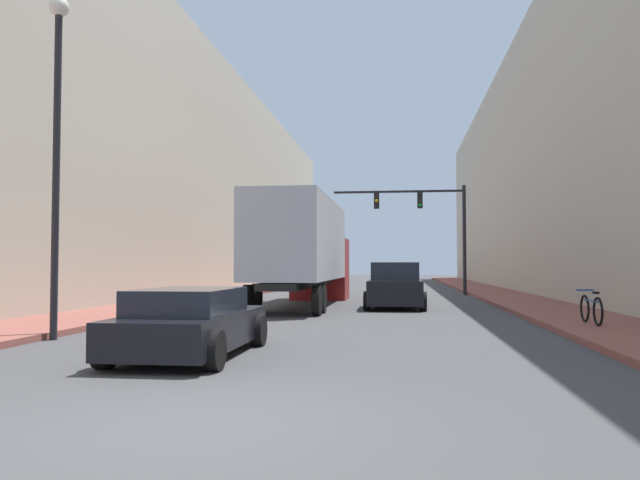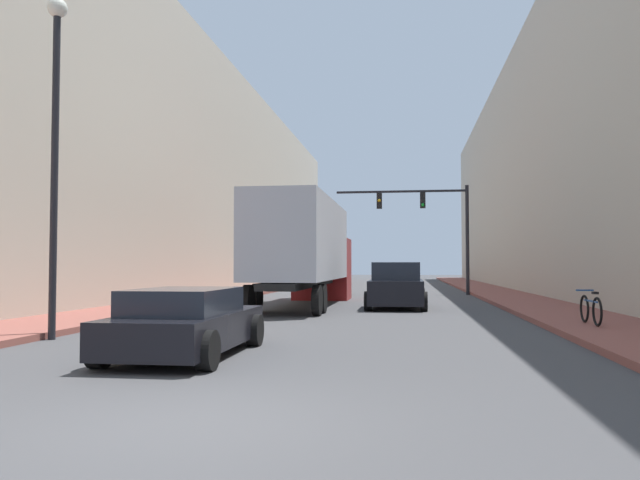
{
  "view_description": "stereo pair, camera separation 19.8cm",
  "coord_description": "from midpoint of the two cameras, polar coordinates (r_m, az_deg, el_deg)",
  "views": [
    {
      "loc": [
        2.02,
        -6.21,
        1.64
      ],
      "look_at": [
        -0.55,
        13.6,
        2.45
      ],
      "focal_mm": 35.0,
      "sensor_mm": 36.0,
      "label": 1
    },
    {
      "loc": [
        2.22,
        -6.18,
        1.64
      ],
      "look_at": [
        -0.55,
        13.6,
        2.45
      ],
      "focal_mm": 35.0,
      "sensor_mm": 36.0,
      "label": 2
    }
  ],
  "objects": [
    {
      "name": "sedan_car",
      "position": [
        11.62,
        -12.21,
        -7.42
      ],
      "size": [
        2.03,
        4.34,
        1.22
      ],
      "color": "black",
      "rests_on": "ground"
    },
    {
      "name": "building_right",
      "position": [
        37.9,
        22.11,
        6.77
      ],
      "size": [
        6.0,
        80.0,
        15.03
      ],
      "color": "#BCB29E",
      "rests_on": "ground"
    },
    {
      "name": "suv_car",
      "position": [
        24.14,
        6.67,
        -4.24
      ],
      "size": [
        2.24,
        4.64,
        1.75
      ],
      "color": "black",
      "rests_on": "ground"
    },
    {
      "name": "street_lamp",
      "position": [
        15.32,
        -23.26,
        9.9
      ],
      "size": [
        0.44,
        0.44,
        7.66
      ],
      "color": "black",
      "rests_on": "ground"
    },
    {
      "name": "sidewalk_right",
      "position": [
        36.59,
        15.43,
        -4.69
      ],
      "size": [
        3.01,
        80.0,
        0.15
      ],
      "color": "brown",
      "rests_on": "ground"
    },
    {
      "name": "traffic_signal_gantry",
      "position": [
        35.58,
        9.95,
        1.99
      ],
      "size": [
        7.42,
        0.35,
        6.11
      ],
      "color": "black",
      "rests_on": "ground"
    },
    {
      "name": "semi_truck",
      "position": [
        25.09,
        -1.65,
        -0.81
      ],
      "size": [
        2.6,
        12.11,
        4.1
      ],
      "color": "#B2B7C1",
      "rests_on": "ground"
    },
    {
      "name": "ground_plane",
      "position": [
        6.75,
        -11.64,
        -16.35
      ],
      "size": [
        200.0,
        200.0,
        0.0
      ],
      "primitive_type": "plane",
      "color": "#424244"
    },
    {
      "name": "building_left",
      "position": [
        39.15,
        -13.47,
        5.95
      ],
      "size": [
        6.0,
        80.0,
        14.45
      ],
      "color": "#BCB29E",
      "rests_on": "ground"
    },
    {
      "name": "sidewalk_left",
      "position": [
        37.41,
        -7.09,
        -4.7
      ],
      "size": [
        3.01,
        80.0,
        0.15
      ],
      "color": "brown",
      "rests_on": "ground"
    },
    {
      "name": "parked_bicycle",
      "position": [
        17.21,
        23.24,
        -5.83
      ],
      "size": [
        0.44,
        1.82,
        0.86
      ],
      "color": "black",
      "rests_on": "sidewalk_right"
    }
  ]
}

